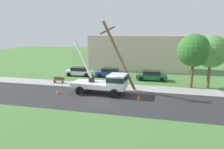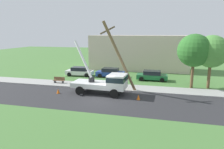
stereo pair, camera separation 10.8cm
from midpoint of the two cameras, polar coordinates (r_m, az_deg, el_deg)
The scene contains 14 objects.
ground_plane at distance 32.43m, azimuth 2.73°, elevation -0.44°, with size 120.00×120.00×0.00m, color #477538.
road_asphalt at distance 21.17m, azimuth -3.39°, elevation -7.11°, with size 80.00×7.30×0.01m, color #2B2B2D.
sidewalk_strip at distance 25.86m, azimuth -0.13°, elevation -3.47°, with size 80.00×2.90×0.10m, color #9E9E99.
utility_truck at distance 22.62m, azimuth -1.78°, elevation -2.15°, with size 6.75×3.21×5.98m.
leaning_utility_pole at distance 22.81m, azimuth 2.04°, elevation 5.09°, with size 3.93×2.50×8.24m.
traffic_cone_ahead at distance 21.17m, azimuth 7.42°, elevation -6.40°, with size 0.36×0.36×0.56m, color orange.
traffic_cone_behind at distance 23.93m, azimuth -15.24°, elevation -4.59°, with size 0.36×0.36×0.56m, color orange.
parked_sedan_white at distance 32.95m, azimuth -9.37°, elevation 0.87°, with size 4.47×2.14×1.42m.
parked_sedan_blue at distance 31.57m, azimuth -0.66°, elevation 0.56°, with size 4.41×2.04×1.42m.
parked_sedan_green at distance 29.94m, azimuth 11.16°, elevation -0.29°, with size 4.41×2.04×1.42m.
park_bench at distance 28.50m, azimuth -15.03°, elevation -1.59°, with size 1.60×0.45×0.90m.
roadside_tree_near at distance 26.69m, azimuth 22.19°, elevation 6.33°, with size 4.05×4.05×6.76m.
roadside_tree_far at distance 27.38m, azimuth 26.29°, elevation 5.88°, with size 3.96×3.96×6.62m.
lowrise_building_backdrop at distance 38.51m, azimuth 7.40°, elevation 6.23°, with size 18.00×6.00×6.40m, color beige.
Camera 1 is at (5.81, -19.17, 6.84)m, focal length 32.09 mm.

